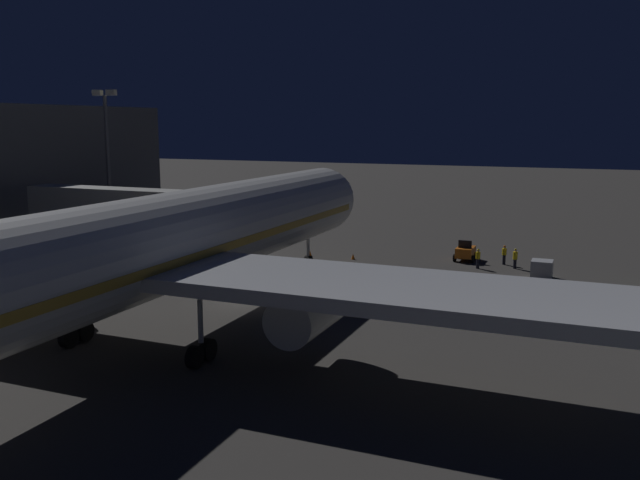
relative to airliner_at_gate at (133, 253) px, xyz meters
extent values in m
plane|color=#383533|center=(0.00, -11.58, -5.64)|extent=(320.00, 320.00, 0.00)
cylinder|color=silver|center=(0.00, -1.40, 0.13)|extent=(5.69, 51.47, 5.69)
sphere|color=silver|center=(0.00, -27.14, 0.13)|extent=(5.57, 5.57, 5.57)
cube|color=gold|center=(0.00, -1.40, -0.30)|extent=(5.74, 49.41, 0.50)
cube|color=black|center=(0.00, -25.43, 1.12)|extent=(3.13, 1.40, 0.90)
cube|color=#B7BABF|center=(0.00, -0.88, -0.87)|extent=(51.74, 7.60, 0.70)
cylinder|color=#B7BABF|center=(-9.50, -1.88, -2.69)|extent=(2.63, 5.31, 2.63)
cylinder|color=black|center=(-9.50, -4.53, -2.69)|extent=(2.24, 0.15, 2.24)
cylinder|color=#B7BABF|center=(9.50, -1.88, -2.69)|extent=(2.63, 5.31, 2.63)
cylinder|color=black|center=(9.50, -4.53, -2.69)|extent=(2.24, 0.15, 2.24)
cylinder|color=#B7BABF|center=(0.00, -23.64, -3.28)|extent=(0.28, 0.28, 2.32)
cylinder|color=black|center=(0.00, -23.64, -5.04)|extent=(0.45, 1.20, 1.20)
cylinder|color=#B7BABF|center=(-4.20, 0.12, -3.28)|extent=(0.28, 0.28, 2.32)
cylinder|color=black|center=(-4.20, -0.53, -5.04)|extent=(0.45, 1.20, 1.20)
cylinder|color=black|center=(-4.20, 0.77, -5.04)|extent=(0.45, 1.20, 1.20)
cylinder|color=#B7BABF|center=(4.20, 0.12, -3.28)|extent=(0.28, 0.28, 2.32)
cylinder|color=black|center=(4.20, -0.53, -5.04)|extent=(0.45, 1.20, 1.20)
cylinder|color=black|center=(4.20, 0.77, -5.04)|extent=(0.45, 1.20, 1.20)
cube|color=#9E9E99|center=(14.27, -17.81, 0.13)|extent=(20.33, 2.60, 2.50)
cube|color=#9E9E99|center=(4.10, -17.81, 0.13)|extent=(3.20, 3.40, 3.00)
cube|color=black|center=(2.70, -17.81, 0.13)|extent=(0.70, 3.20, 2.70)
cylinder|color=#B7BABF|center=(5.10, -17.81, -3.38)|extent=(0.56, 0.56, 4.52)
cylinder|color=black|center=(4.50, -17.81, -5.34)|extent=(0.25, 0.60, 0.60)
cylinder|color=black|center=(5.70, -17.81, -5.34)|extent=(0.25, 0.60, 0.60)
cylinder|color=#59595E|center=(25.50, -28.82, 2.09)|extent=(0.40, 0.40, 15.46)
cube|color=#F9EFC6|center=(24.60, -28.82, 10.07)|extent=(1.10, 0.50, 0.60)
cube|color=#F9EFC6|center=(26.40, -28.82, 10.07)|extent=(1.10, 0.50, 0.60)
cube|color=orange|center=(-12.01, -32.65, -4.84)|extent=(1.50, 2.48, 0.90)
cube|color=black|center=(-12.01, -32.27, -4.04)|extent=(1.20, 0.20, 0.70)
cylinder|color=black|center=(-12.82, -33.51, -5.29)|extent=(0.24, 0.70, 0.70)
cylinder|color=black|center=(-11.20, -33.51, -5.29)|extent=(0.24, 0.70, 0.70)
cylinder|color=black|center=(-12.82, -31.78, -5.29)|extent=(0.24, 0.70, 0.70)
cylinder|color=black|center=(-11.20, -31.78, -5.29)|extent=(0.24, 0.70, 0.70)
cube|color=#B7BABF|center=(-19.15, -27.74, -4.89)|extent=(1.68, 1.65, 1.50)
cylinder|color=black|center=(-15.57, -32.12, -5.20)|extent=(0.28, 0.28, 0.88)
cylinder|color=yellow|center=(-15.57, -32.12, -4.46)|extent=(0.40, 0.40, 0.60)
sphere|color=tan|center=(-15.57, -32.12, -4.04)|extent=(0.24, 0.24, 0.24)
sphere|color=orange|center=(-15.57, -32.12, -3.99)|extent=(0.23, 0.23, 0.23)
cylinder|color=black|center=(-13.66, -29.55, -5.21)|extent=(0.28, 0.28, 0.86)
cylinder|color=yellow|center=(-13.66, -29.55, -4.48)|extent=(0.40, 0.40, 0.60)
sphere|color=tan|center=(-13.66, -29.55, -4.06)|extent=(0.24, 0.24, 0.24)
sphere|color=yellow|center=(-13.66, -29.55, -4.01)|extent=(0.23, 0.23, 0.23)
cylinder|color=black|center=(-16.68, -30.74, -5.23)|extent=(0.28, 0.28, 0.83)
cylinder|color=yellow|center=(-16.68, -30.74, -4.48)|extent=(0.40, 0.40, 0.67)
sphere|color=tan|center=(-16.68, -30.74, -4.03)|extent=(0.24, 0.24, 0.24)
sphere|color=yellow|center=(-16.68, -30.74, -3.98)|extent=(0.23, 0.23, 0.23)
cone|color=orange|center=(-2.20, -29.14, -5.37)|extent=(0.36, 0.36, 0.55)
cone|color=orange|center=(2.20, -29.14, -5.37)|extent=(0.36, 0.36, 0.55)
camera|label=1|loc=(-23.05, 29.17, 6.98)|focal=37.86mm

